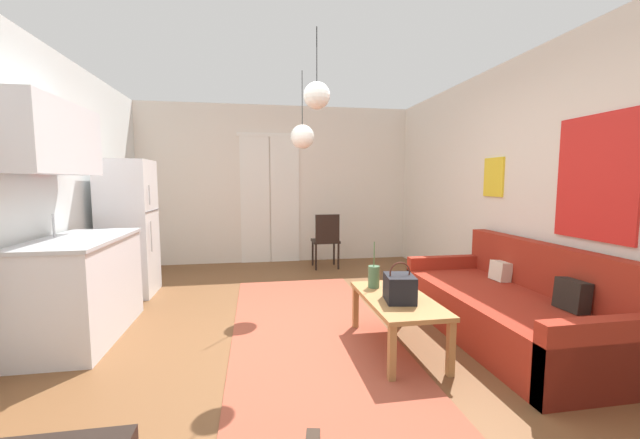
{
  "coord_description": "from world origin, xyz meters",
  "views": [
    {
      "loc": [
        -0.37,
        -3.09,
        1.39
      ],
      "look_at": [
        0.34,
        1.09,
        0.96
      ],
      "focal_mm": 21.02,
      "sensor_mm": 36.0,
      "label": 1
    }
  ],
  "objects": [
    {
      "name": "refrigerator",
      "position": [
        -1.91,
        1.74,
        0.82
      ],
      "size": [
        0.58,
        0.6,
        1.65
      ],
      "color": "white",
      "rests_on": "ground_plane"
    },
    {
      "name": "pendant_lamp_far",
      "position": [
        0.17,
        1.34,
        1.91
      ],
      "size": [
        0.28,
        0.28,
        0.89
      ],
      "color": "black"
    },
    {
      "name": "area_rug",
      "position": [
        0.11,
        0.25,
        0.01
      ],
      "size": [
        1.43,
        3.49,
        0.01
      ],
      "primitive_type": "cube",
      "color": "#9E4733",
      "rests_on": "ground_plane"
    },
    {
      "name": "pendant_lamp_near",
      "position": [
        0.15,
        0.1,
        2.11
      ],
      "size": [
        0.23,
        0.23,
        0.67
      ],
      "color": "black"
    },
    {
      "name": "couch",
      "position": [
        1.86,
        -0.2,
        0.26
      ],
      "size": [
        0.94,
        2.07,
        0.84
      ],
      "color": "maroon",
      "rests_on": "ground_plane"
    },
    {
      "name": "kitchen_counter",
      "position": [
        -1.94,
        0.45,
        0.76
      ],
      "size": [
        0.65,
        1.32,
        2.05
      ],
      "color": "silver",
      "rests_on": "ground_plane"
    },
    {
      "name": "accent_chair",
      "position": [
        0.71,
        2.7,
        0.49
      ],
      "size": [
        0.42,
        0.4,
        0.88
      ],
      "rotation": [
        0.0,
        0.0,
        3.15
      ],
      "color": "black",
      "rests_on": "ground_plane"
    },
    {
      "name": "ground_plane",
      "position": [
        0.0,
        0.0,
        -0.05
      ],
      "size": [
        5.15,
        7.32,
        0.1
      ],
      "primitive_type": "cube",
      "color": "brown"
    },
    {
      "name": "wall_back",
      "position": [
        -0.01,
        3.41,
        1.32
      ],
      "size": [
        4.75,
        0.13,
        2.66
      ],
      "color": "silver",
      "rests_on": "ground_plane"
    },
    {
      "name": "handbag",
      "position": [
        0.74,
        -0.35,
        0.55
      ],
      "size": [
        0.26,
        0.3,
        0.32
      ],
      "color": "black",
      "rests_on": "coffee_table"
    },
    {
      "name": "bamboo_vase",
      "position": [
        0.65,
        0.06,
        0.54
      ],
      "size": [
        0.1,
        0.1,
        0.42
      ],
      "color": "#47704C",
      "rests_on": "coffee_table"
    },
    {
      "name": "coffee_table",
      "position": [
        0.76,
        -0.24,
        0.39
      ],
      "size": [
        0.52,
        1.05,
        0.44
      ],
      "color": "#A87542",
      "rests_on": "ground_plane"
    },
    {
      "name": "wall_right",
      "position": [
        2.33,
        -0.0,
        1.33
      ],
      "size": [
        0.12,
        6.92,
        2.66
      ],
      "color": "silver",
      "rests_on": "ground_plane"
    }
  ]
}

